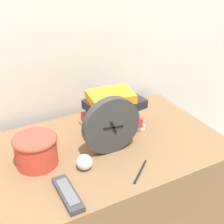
{
  "coord_description": "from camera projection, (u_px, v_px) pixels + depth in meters",
  "views": [
    {
      "loc": [
        -0.41,
        -0.64,
        1.47
      ],
      "look_at": [
        0.1,
        0.33,
        0.87
      ],
      "focal_mm": 50.0,
      "sensor_mm": 36.0,
      "label": 1
    }
  ],
  "objects": [
    {
      "name": "wall_back",
      "position": [
        52.0,
        14.0,
        1.32
      ],
      "size": [
        6.0,
        0.04,
        2.4
      ],
      "color": "beige",
      "rests_on": "ground_plane"
    },
    {
      "name": "desk",
      "position": [
        95.0,
        215.0,
        1.43
      ],
      "size": [
        1.07,
        0.61,
        0.74
      ],
      "color": "brown",
      "rests_on": "ground_plane"
    },
    {
      "name": "desk_clock",
      "position": [
        111.0,
        126.0,
        1.18
      ],
      "size": [
        0.23,
        0.04,
        0.23
      ],
      "color": "#333333",
      "rests_on": "desk"
    },
    {
      "name": "book_stack",
      "position": [
        112.0,
        112.0,
        1.35
      ],
      "size": [
        0.26,
        0.2,
        0.18
      ],
      "color": "white",
      "rests_on": "desk"
    },
    {
      "name": "basket",
      "position": [
        36.0,
        150.0,
        1.14
      ],
      "size": [
        0.16,
        0.16,
        0.11
      ],
      "color": "#C63D2D",
      "rests_on": "desk"
    },
    {
      "name": "tv_remote",
      "position": [
        68.0,
        194.0,
        1.01
      ],
      "size": [
        0.05,
        0.18,
        0.02
      ],
      "color": "#333338",
      "rests_on": "desk"
    },
    {
      "name": "crumpled_paper_ball",
      "position": [
        84.0,
        162.0,
        1.13
      ],
      "size": [
        0.06,
        0.06,
        0.06
      ],
      "color": "white",
      "rests_on": "desk"
    },
    {
      "name": "pen",
      "position": [
        140.0,
        172.0,
        1.12
      ],
      "size": [
        0.11,
        0.09,
        0.01
      ],
      "color": "black",
      "rests_on": "desk"
    }
  ]
}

